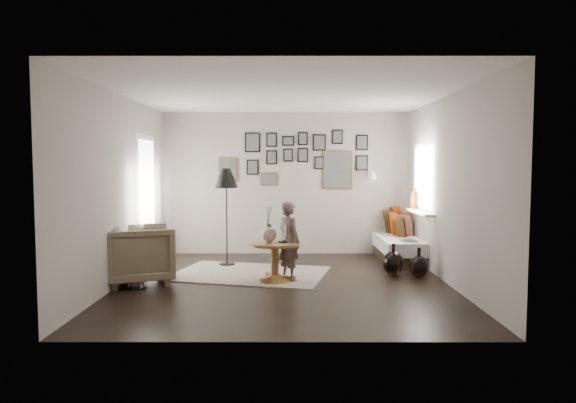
{
  "coord_description": "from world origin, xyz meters",
  "views": [
    {
      "loc": [
        0.06,
        -7.03,
        1.63
      ],
      "look_at": [
        0.05,
        0.5,
        1.1
      ],
      "focal_mm": 32.0,
      "sensor_mm": 36.0,
      "label": 1
    }
  ],
  "objects_px": {
    "daybed": "(400,243)",
    "magazine_basket": "(135,274)",
    "armchair": "(140,254)",
    "pedestal_table": "(275,263)",
    "child": "(289,241)",
    "floor_lamp": "(226,182)",
    "demijohn_large": "(393,263)",
    "vase": "(269,231)",
    "demijohn_small": "(419,266)"
  },
  "relations": [
    {
      "from": "magazine_basket",
      "to": "vase",
      "type": "bearing_deg",
      "value": 12.22
    },
    {
      "from": "armchair",
      "to": "demijohn_large",
      "type": "distance_m",
      "value": 3.64
    },
    {
      "from": "floor_lamp",
      "to": "demijohn_large",
      "type": "bearing_deg",
      "value": -17.45
    },
    {
      "from": "daybed",
      "to": "demijohn_small",
      "type": "height_order",
      "value": "daybed"
    },
    {
      "from": "magazine_basket",
      "to": "demijohn_small",
      "type": "relative_size",
      "value": 0.84
    },
    {
      "from": "demijohn_large",
      "to": "demijohn_small",
      "type": "relative_size",
      "value": 1.1
    },
    {
      "from": "vase",
      "to": "daybed",
      "type": "relative_size",
      "value": 0.27
    },
    {
      "from": "vase",
      "to": "child",
      "type": "height_order",
      "value": "child"
    },
    {
      "from": "armchair",
      "to": "magazine_basket",
      "type": "xyz_separation_m",
      "value": [
        0.0,
        -0.27,
        -0.23
      ]
    },
    {
      "from": "demijohn_large",
      "to": "child",
      "type": "distance_m",
      "value": 1.62
    },
    {
      "from": "daybed",
      "to": "demijohn_large",
      "type": "height_order",
      "value": "daybed"
    },
    {
      "from": "vase",
      "to": "demijohn_small",
      "type": "bearing_deg",
      "value": 6.27
    },
    {
      "from": "vase",
      "to": "floor_lamp",
      "type": "bearing_deg",
      "value": 122.31
    },
    {
      "from": "demijohn_small",
      "to": "child",
      "type": "bearing_deg",
      "value": -173.88
    },
    {
      "from": "pedestal_table",
      "to": "vase",
      "type": "height_order",
      "value": "vase"
    },
    {
      "from": "pedestal_table",
      "to": "child",
      "type": "height_order",
      "value": "child"
    },
    {
      "from": "demijohn_large",
      "to": "child",
      "type": "relative_size",
      "value": 0.42
    },
    {
      "from": "pedestal_table",
      "to": "demijohn_large",
      "type": "height_order",
      "value": "pedestal_table"
    },
    {
      "from": "pedestal_table",
      "to": "daybed",
      "type": "relative_size",
      "value": 0.37
    },
    {
      "from": "pedestal_table",
      "to": "child",
      "type": "bearing_deg",
      "value": 15.49
    },
    {
      "from": "pedestal_table",
      "to": "demijohn_small",
      "type": "xyz_separation_m",
      "value": [
        2.09,
        0.26,
        -0.09
      ]
    },
    {
      "from": "demijohn_large",
      "to": "demijohn_small",
      "type": "xyz_separation_m",
      "value": [
        0.35,
        -0.12,
        -0.02
      ]
    },
    {
      "from": "pedestal_table",
      "to": "vase",
      "type": "xyz_separation_m",
      "value": [
        -0.08,
        0.02,
        0.45
      ]
    },
    {
      "from": "magazine_basket",
      "to": "demijohn_small",
      "type": "distance_m",
      "value": 4.0
    },
    {
      "from": "magazine_basket",
      "to": "child",
      "type": "distance_m",
      "value": 2.14
    },
    {
      "from": "pedestal_table",
      "to": "demijohn_large",
      "type": "bearing_deg",
      "value": 12.27
    },
    {
      "from": "armchair",
      "to": "demijohn_small",
      "type": "bearing_deg",
      "value": -106.25
    },
    {
      "from": "pedestal_table",
      "to": "floor_lamp",
      "type": "xyz_separation_m",
      "value": [
        -0.81,
        1.18,
        1.11
      ]
    },
    {
      "from": "armchair",
      "to": "magazine_basket",
      "type": "distance_m",
      "value": 0.35
    },
    {
      "from": "vase",
      "to": "armchair",
      "type": "xyz_separation_m",
      "value": [
        -1.79,
        -0.12,
        -0.3
      ]
    },
    {
      "from": "demijohn_small",
      "to": "child",
      "type": "distance_m",
      "value": 1.94
    },
    {
      "from": "armchair",
      "to": "floor_lamp",
      "type": "relative_size",
      "value": 0.56
    },
    {
      "from": "demijohn_small",
      "to": "daybed",
      "type": "bearing_deg",
      "value": 88.23
    },
    {
      "from": "vase",
      "to": "demijohn_large",
      "type": "relative_size",
      "value": 1.06
    },
    {
      "from": "pedestal_table",
      "to": "child",
      "type": "relative_size",
      "value": 0.62
    },
    {
      "from": "vase",
      "to": "floor_lamp",
      "type": "distance_m",
      "value": 1.52
    },
    {
      "from": "magazine_basket",
      "to": "floor_lamp",
      "type": "bearing_deg",
      "value": 55.87
    },
    {
      "from": "demijohn_small",
      "to": "floor_lamp",
      "type": "bearing_deg",
      "value": 162.37
    },
    {
      "from": "daybed",
      "to": "magazine_basket",
      "type": "distance_m",
      "value": 4.52
    },
    {
      "from": "armchair",
      "to": "child",
      "type": "bearing_deg",
      "value": -107.12
    },
    {
      "from": "daybed",
      "to": "demijohn_large",
      "type": "xyz_separation_m",
      "value": [
        -0.4,
        -1.36,
        -0.1
      ]
    },
    {
      "from": "pedestal_table",
      "to": "floor_lamp",
      "type": "relative_size",
      "value": 0.44
    },
    {
      "from": "magazine_basket",
      "to": "armchair",
      "type": "bearing_deg",
      "value": 90.4
    },
    {
      "from": "daybed",
      "to": "floor_lamp",
      "type": "bearing_deg",
      "value": -169.53
    },
    {
      "from": "child",
      "to": "demijohn_large",
      "type": "bearing_deg",
      "value": -115.49
    },
    {
      "from": "vase",
      "to": "child",
      "type": "xyz_separation_m",
      "value": [
        0.28,
        0.04,
        -0.14
      ]
    },
    {
      "from": "pedestal_table",
      "to": "armchair",
      "type": "distance_m",
      "value": 1.87
    },
    {
      "from": "armchair",
      "to": "demijohn_small",
      "type": "height_order",
      "value": "armchair"
    },
    {
      "from": "demijohn_small",
      "to": "vase",
      "type": "bearing_deg",
      "value": -173.73
    },
    {
      "from": "floor_lamp",
      "to": "pedestal_table",
      "type": "bearing_deg",
      "value": -55.41
    }
  ]
}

